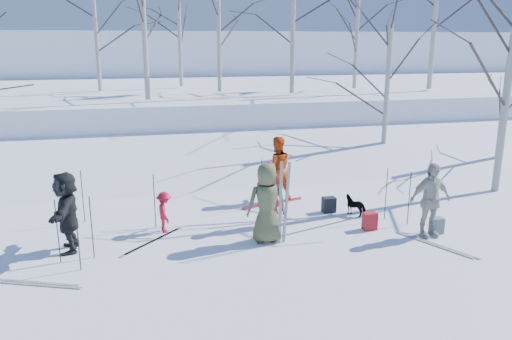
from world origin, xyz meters
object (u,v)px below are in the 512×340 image
object	(u,v)px
skier_red_north	(268,194)
skier_redor_behind	(277,168)
skier_red_seated	(164,212)
skier_cream_east	(430,200)
dog	(356,205)
backpack_dark	(329,205)
skier_grey_west	(67,212)
backpack_grey	(437,226)
backpack_red	(370,221)
skier_olive_center	(267,203)

from	to	relation	value
skier_red_north	skier_redor_behind	size ratio (longest dim) A/B	0.88
skier_red_seated	skier_cream_east	size ratio (longest dim) A/B	0.56
dog	backpack_dark	xyz separation A→B (m)	(-0.60, 0.36, -0.06)
skier_grey_west	dog	world-z (taller)	skier_grey_west
skier_grey_west	backpack_grey	bearing A→B (deg)	83.38
skier_grey_west	backpack_red	bearing A→B (deg)	86.89
skier_cream_east	backpack_grey	size ratio (longest dim) A/B	4.58
skier_red_seated	skier_grey_west	distance (m)	2.18
skier_olive_center	backpack_dark	size ratio (longest dim) A/B	4.51
skier_olive_center	skier_red_seated	bearing A→B (deg)	-25.17
skier_red_seated	backpack_dark	distance (m)	4.31
backpack_grey	backpack_red	bearing A→B (deg)	157.38
backpack_red	skier_cream_east	bearing A→B (deg)	-31.67
dog	backpack_dark	bearing A→B (deg)	-73.20
skier_olive_center	skier_cream_east	xyz separation A→B (m)	(3.69, -0.57, -0.03)
skier_cream_east	dog	world-z (taller)	skier_cream_east
skier_red_seated	dog	xyz separation A→B (m)	(4.88, 0.06, -0.23)
skier_cream_east	backpack_dark	bearing A→B (deg)	125.38
skier_redor_behind	backpack_grey	distance (m)	4.52
skier_red_seated	backpack_red	xyz separation A→B (m)	(4.76, -1.00, -0.28)
skier_olive_center	skier_red_north	world-z (taller)	skier_olive_center
skier_olive_center	skier_grey_west	xyz separation A→B (m)	(-4.25, 0.50, -0.03)
skier_redor_behind	skier_grey_west	xyz separation A→B (m)	(-5.29, -2.39, -0.04)
skier_red_seated	skier_cream_east	xyz separation A→B (m)	(5.87, -1.69, 0.38)
dog	backpack_red	xyz separation A→B (m)	(-0.12, -1.06, -0.05)
skier_cream_east	backpack_grey	distance (m)	0.75
skier_red_north	skier_redor_behind	distance (m)	2.09
skier_redor_behind	backpack_red	world-z (taller)	skier_redor_behind
skier_cream_east	backpack_red	xyz separation A→B (m)	(-1.11, 0.69, -0.66)
backpack_grey	dog	bearing A→B (deg)	128.18
skier_red_seated	backpack_red	size ratio (longest dim) A/B	2.32
skier_red_north	skier_grey_west	distance (m)	4.56
skier_olive_center	skier_red_north	xyz separation A→B (m)	(0.29, 0.95, -0.10)
backpack_red	backpack_grey	world-z (taller)	backpack_red
dog	skier_redor_behind	bearing A→B (deg)	-88.63
skier_red_seated	skier_grey_west	bearing A→B (deg)	99.96
backpack_grey	backpack_dark	distance (m)	2.76
skier_grey_west	backpack_dark	xyz separation A→B (m)	(6.34, 1.03, -0.67)
skier_olive_center	skier_redor_behind	world-z (taller)	skier_redor_behind
skier_red_north	backpack_grey	size ratio (longest dim) A/B	4.22
skier_cream_east	skier_olive_center	bearing A→B (deg)	169.41
skier_red_seated	skier_red_north	bearing A→B (deg)	-100.55
skier_red_north	backpack_red	size ratio (longest dim) A/B	3.82
dog	backpack_red	size ratio (longest dim) A/B	1.45
skier_red_north	backpack_dark	xyz separation A→B (m)	(1.80, 0.58, -0.60)
skier_red_north	skier_cream_east	xyz separation A→B (m)	(3.40, -1.52, 0.07)
skier_redor_behind	skier_olive_center	bearing A→B (deg)	71.29
skier_red_seated	backpack_grey	size ratio (longest dim) A/B	2.57
skier_red_north	skier_grey_west	size ratio (longest dim) A/B	0.92
skier_red_north	skier_red_seated	xyz separation A→B (m)	(-2.48, 0.17, -0.31)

